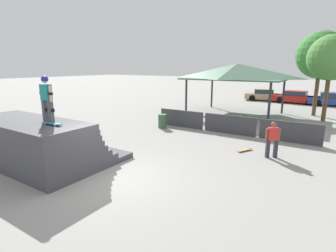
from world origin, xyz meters
TOP-DOWN VIEW (x-y plane):
  - ground_plane at (0.00, 0.00)m, footprint 160.00×160.00m
  - quarter_pipe_ramp at (-3.48, -0.50)m, footprint 5.42×3.89m
  - skater_on_deck at (-2.53, -0.51)m, footprint 0.70×0.25m
  - skateboard_on_deck at (-1.95, -0.75)m, footprint 0.87×0.27m
  - bystander_walking at (4.10, 5.17)m, footprint 0.57×0.42m
  - skateboard_on_ground at (2.92, 5.44)m, footprint 0.54×0.81m
  - barrier_fence at (1.20, 8.08)m, footprint 9.29×0.12m
  - pavilion_shelter at (-0.59, 14.23)m, footprint 7.25×5.75m
  - tree_beside_pavilion at (4.74, 16.96)m, footprint 3.46×3.46m
  - tree_far_back at (5.48, 15.03)m, footprint 3.03×3.03m
  - trash_bin at (-2.78, 7.18)m, footprint 0.52×0.52m
  - parked_car_tan at (-0.66, 24.31)m, footprint 4.46×2.52m
  - parked_car_red at (2.58, 23.81)m, footprint 4.60×1.98m
  - parked_car_blue at (5.82, 23.73)m, footprint 4.60×2.15m

SIDE VIEW (x-z plane):
  - ground_plane at x=0.00m, z-range 0.00..0.00m
  - skateboard_on_ground at x=2.92m, z-range 0.01..0.10m
  - trash_bin at x=-2.78m, z-range 0.00..0.85m
  - barrier_fence at x=1.20m, z-range 0.00..1.05m
  - parked_car_tan at x=-0.66m, z-range -0.03..1.24m
  - parked_car_blue at x=5.82m, z-range -0.03..1.24m
  - parked_car_red at x=2.58m, z-range -0.03..1.24m
  - quarter_pipe_ramp at x=-3.48m, z-range -0.09..1.68m
  - bystander_walking at x=4.10m, z-range 0.09..1.62m
  - skateboard_on_deck at x=-1.95m, z-range 1.79..1.87m
  - skater_on_deck at x=-2.53m, z-range 1.89..3.55m
  - pavilion_shelter at x=-0.59m, z-range 1.36..5.30m
  - tree_far_back at x=5.48m, z-range 1.37..7.18m
  - tree_beside_pavilion at x=4.74m, z-range 1.39..7.68m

